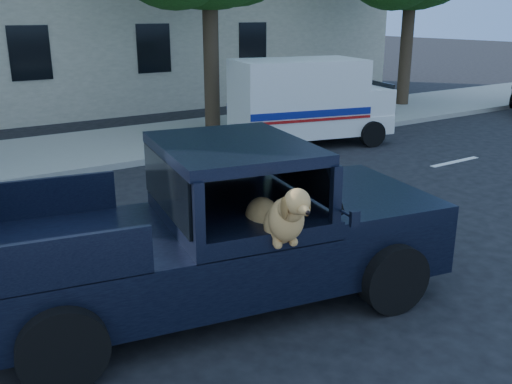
{
  "coord_description": "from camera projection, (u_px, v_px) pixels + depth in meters",
  "views": [
    {
      "loc": [
        -3.16,
        -4.76,
        3.39
      ],
      "look_at": [
        0.29,
        0.35,
        1.43
      ],
      "focal_mm": 40.0,
      "sensor_mm": 36.0,
      "label": 1
    }
  ],
  "objects": [
    {
      "name": "ground",
      "position": [
        252.0,
        324.0,
        6.47
      ],
      "size": [
        120.0,
        120.0,
        0.0
      ],
      "primitive_type": "plane",
      "color": "black",
      "rests_on": "ground"
    },
    {
      "name": "far_sidewalk",
      "position": [
        41.0,
        156.0,
        13.72
      ],
      "size": [
        60.0,
        4.0,
        0.15
      ],
      "primitive_type": "cube",
      "color": "gray",
      "rests_on": "ground"
    },
    {
      "name": "lane_stripes",
      "position": [
        240.0,
        209.0,
        10.22
      ],
      "size": [
        21.6,
        0.14,
        0.01
      ],
      "primitive_type": null,
      "color": "silver",
      "rests_on": "ground"
    },
    {
      "name": "pickup_truck",
      "position": [
        207.0,
        252.0,
        6.77
      ],
      "size": [
        5.77,
        3.29,
        1.96
      ],
      "rotation": [
        0.0,
        0.0,
        -0.19
      ],
      "color": "black",
      "rests_on": "ground"
    },
    {
      "name": "mail_truck",
      "position": [
        307.0,
        108.0,
        14.99
      ],
      "size": [
        4.38,
        2.84,
        2.22
      ],
      "rotation": [
        0.0,
        0.0,
        -0.23
      ],
      "color": "silver",
      "rests_on": "ground"
    }
  ]
}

